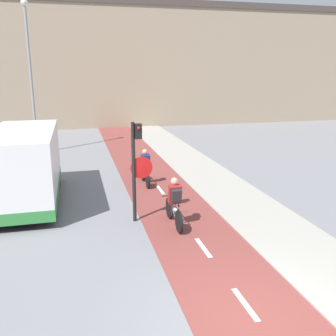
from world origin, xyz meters
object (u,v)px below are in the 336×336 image
Objects in this scene: traffic_light_pole at (136,161)px; cyclist_near at (175,203)px; cyclist_far at (145,169)px; van at (26,168)px; street_lamp_far at (30,64)px.

traffic_light_pole is 1.71× the size of cyclist_near.
traffic_light_pole is 1.79× the size of cyclist_far.
cyclist_near is 5.50m from van.
traffic_light_pole is 0.38× the size of street_lamp_far.
cyclist_far is 4.52m from van.
cyclist_far is (-0.07, 4.30, -0.05)m from cyclist_near.
van is (0.38, -8.35, -3.53)m from street_lamp_far.
van is (-3.43, 2.56, -0.64)m from traffic_light_pole.
street_lamp_far is at bearing 112.55° from cyclist_near.
cyclist_far is at bearing 90.91° from cyclist_near.
cyclist_far is (0.93, 3.63, -1.23)m from traffic_light_pole.
cyclist_near is (0.99, -0.67, -1.18)m from traffic_light_pole.
traffic_light_pole is at bearing 146.15° from cyclist_near.
van is at bearing 143.25° from traffic_light_pole.
street_lamp_far is 4.47× the size of cyclist_near.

